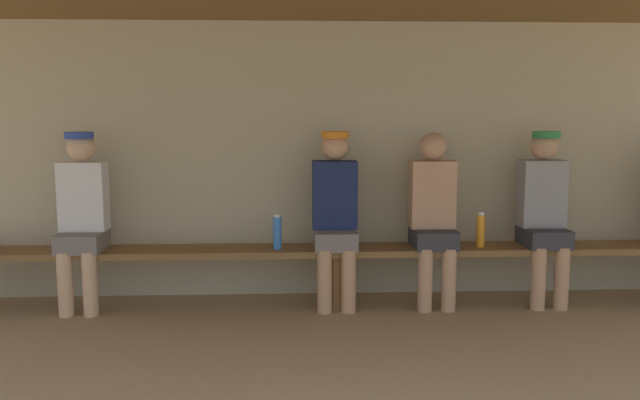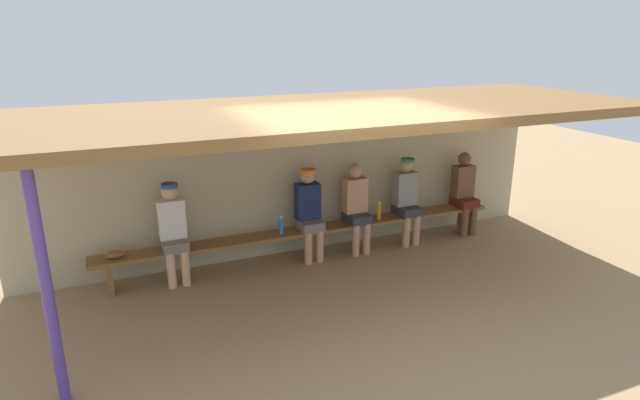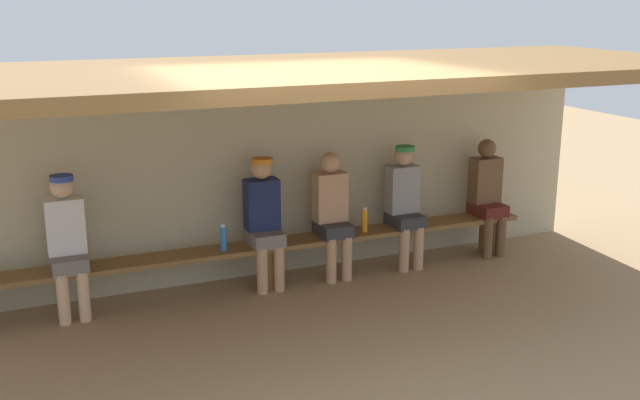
{
  "view_description": "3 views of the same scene",
  "coord_description": "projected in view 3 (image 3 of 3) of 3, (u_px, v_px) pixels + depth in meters",
  "views": [
    {
      "loc": [
        -0.37,
        -3.49,
        1.51
      ],
      "look_at": [
        -0.15,
        1.12,
        0.89
      ],
      "focal_mm": 37.61,
      "sensor_mm": 36.0,
      "label": 1
    },
    {
      "loc": [
        -2.72,
        -5.21,
        3.23
      ],
      "look_at": [
        0.0,
        1.19,
        1.0
      ],
      "focal_mm": 30.24,
      "sensor_mm": 36.0,
      "label": 2
    },
    {
      "loc": [
        -2.39,
        -5.47,
        2.9
      ],
      "look_at": [
        0.39,
        1.06,
        1.0
      ],
      "focal_mm": 42.78,
      "sensor_mm": 36.0,
      "label": 3
    }
  ],
  "objects": [
    {
      "name": "player_in_blue",
      "position": [
        487.0,
        192.0,
        8.73
      ],
      "size": [
        0.34,
        0.42,
        1.34
      ],
      "color": "#591E19",
      "rests_on": "ground"
    },
    {
      "name": "player_near_post",
      "position": [
        67.0,
        239.0,
        6.97
      ],
      "size": [
        0.34,
        0.42,
        1.34
      ],
      "color": "slate",
      "rests_on": "ground"
    },
    {
      "name": "player_shirtless_tan",
      "position": [
        332.0,
        210.0,
        7.99
      ],
      "size": [
        0.34,
        0.42,
        1.34
      ],
      "color": "#333338",
      "rests_on": "ground"
    },
    {
      "name": "water_bottle_blue",
      "position": [
        223.0,
        238.0,
        7.53
      ],
      "size": [
        0.06,
        0.06,
        0.27
      ],
      "color": "blue",
      "rests_on": "bench"
    },
    {
      "name": "ground_plane",
      "position": [
        326.0,
        347.0,
        6.51
      ],
      "size": [
        24.0,
        24.0,
        0.0
      ],
      "primitive_type": "plane",
      "color": "#9E7F59"
    },
    {
      "name": "player_in_white",
      "position": [
        264.0,
        217.0,
        7.7
      ],
      "size": [
        0.34,
        0.42,
        1.34
      ],
      "color": "slate",
      "rests_on": "ground"
    },
    {
      "name": "player_with_sunglasses",
      "position": [
        404.0,
        200.0,
        8.31
      ],
      "size": [
        0.34,
        0.42,
        1.34
      ],
      "color": "#333338",
      "rests_on": "ground"
    },
    {
      "name": "bench",
      "position": [
        266.0,
        250.0,
        7.79
      ],
      "size": [
        6.0,
        0.36,
        0.46
      ],
      "color": "brown",
      "rests_on": "ground"
    },
    {
      "name": "dugout_roof",
      "position": [
        294.0,
        73.0,
        6.55
      ],
      "size": [
        8.0,
        2.8,
        0.12
      ],
      "primitive_type": "cube",
      "color": "brown",
      "rests_on": "back_wall"
    },
    {
      "name": "water_bottle_clear",
      "position": [
        365.0,
        220.0,
        8.13
      ],
      "size": [
        0.06,
        0.06,
        0.27
      ],
      "color": "orange",
      "rests_on": "bench"
    },
    {
      "name": "back_wall",
      "position": [
        250.0,
        173.0,
        8.01
      ],
      "size": [
        8.0,
        0.2,
        2.2
      ],
      "primitive_type": "cube",
      "color": "#B7AD8C",
      "rests_on": "ground"
    }
  ]
}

